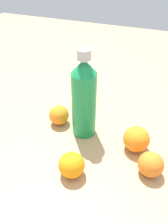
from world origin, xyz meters
name	(u,v)px	position (x,y,z in m)	size (l,w,h in m)	color
ground_plane	(76,133)	(0.00, 0.00, 0.00)	(2.40, 2.40, 0.00)	tan
water_bottle	(84,98)	(0.02, -0.02, 0.13)	(0.08, 0.08, 0.28)	#198C4C
orange_0	(151,164)	(-0.08, -0.25, 0.03)	(0.07, 0.07, 0.07)	orange
orange_1	(72,165)	(-0.16, -0.06, 0.04)	(0.07, 0.07, 0.07)	orange
orange_2	(59,115)	(0.03, 0.07, 0.03)	(0.07, 0.07, 0.07)	orange
orange_3	(137,138)	(0.00, -0.20, 0.04)	(0.08, 0.08, 0.08)	orange
orange_4	(87,95)	(0.18, 0.03, 0.03)	(0.07, 0.07, 0.07)	orange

